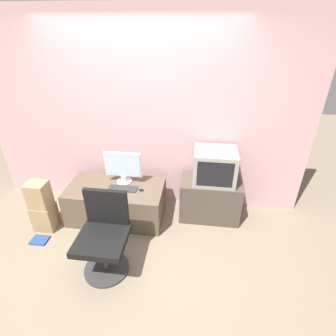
{
  "coord_description": "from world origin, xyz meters",
  "views": [
    {
      "loc": [
        0.77,
        -1.94,
        2.42
      ],
      "look_at": [
        0.39,
        0.99,
        0.74
      ],
      "focal_mm": 28.0,
      "sensor_mm": 36.0,
      "label": 1
    }
  ],
  "objects_px": {
    "crt_tv": "(215,166)",
    "book": "(40,240)",
    "main_monitor": "(123,168)",
    "office_chair": "(104,237)",
    "keyboard": "(123,188)",
    "mouse": "(141,190)",
    "cardboard_box_lower": "(45,217)"
  },
  "relations": [
    {
      "from": "crt_tv",
      "to": "book",
      "type": "height_order",
      "value": "crt_tv"
    },
    {
      "from": "main_monitor",
      "to": "office_chair",
      "type": "xyz_separation_m",
      "value": [
        0.05,
        -0.98,
        -0.29
      ]
    },
    {
      "from": "keyboard",
      "to": "office_chair",
      "type": "height_order",
      "value": "office_chair"
    },
    {
      "from": "mouse",
      "to": "office_chair",
      "type": "relative_size",
      "value": 0.07
    },
    {
      "from": "keyboard",
      "to": "crt_tv",
      "type": "bearing_deg",
      "value": 10.98
    },
    {
      "from": "office_chair",
      "to": "cardboard_box_lower",
      "type": "relative_size",
      "value": 2.57
    },
    {
      "from": "main_monitor",
      "to": "crt_tv",
      "type": "distance_m",
      "value": 1.2
    },
    {
      "from": "crt_tv",
      "to": "cardboard_box_lower",
      "type": "relative_size",
      "value": 1.51
    },
    {
      "from": "keyboard",
      "to": "crt_tv",
      "type": "distance_m",
      "value": 1.22
    },
    {
      "from": "main_monitor",
      "to": "keyboard",
      "type": "height_order",
      "value": "main_monitor"
    },
    {
      "from": "mouse",
      "to": "crt_tv",
      "type": "distance_m",
      "value": 0.99
    },
    {
      "from": "keyboard",
      "to": "mouse",
      "type": "relative_size",
      "value": 5.67
    },
    {
      "from": "keyboard",
      "to": "office_chair",
      "type": "xyz_separation_m",
      "value": [
        0.02,
        -0.81,
        -0.07
      ]
    },
    {
      "from": "main_monitor",
      "to": "keyboard",
      "type": "bearing_deg",
      "value": -81.05
    },
    {
      "from": "crt_tv",
      "to": "office_chair",
      "type": "distance_m",
      "value": 1.59
    },
    {
      "from": "office_chair",
      "to": "book",
      "type": "height_order",
      "value": "office_chair"
    },
    {
      "from": "cardboard_box_lower",
      "to": "crt_tv",
      "type": "bearing_deg",
      "value": 13.99
    },
    {
      "from": "keyboard",
      "to": "book",
      "type": "xyz_separation_m",
      "value": [
        -0.96,
        -0.56,
        -0.48
      ]
    },
    {
      "from": "office_chair",
      "to": "crt_tv",
      "type": "bearing_deg",
      "value": 42.19
    },
    {
      "from": "book",
      "to": "keyboard",
      "type": "bearing_deg",
      "value": 30.53
    },
    {
      "from": "keyboard",
      "to": "main_monitor",
      "type": "bearing_deg",
      "value": 98.95
    },
    {
      "from": "keyboard",
      "to": "cardboard_box_lower",
      "type": "bearing_deg",
      "value": -162.56
    },
    {
      "from": "main_monitor",
      "to": "crt_tv",
      "type": "xyz_separation_m",
      "value": [
        1.19,
        0.06,
        0.08
      ]
    },
    {
      "from": "keyboard",
      "to": "book",
      "type": "bearing_deg",
      "value": -149.47
    },
    {
      "from": "keyboard",
      "to": "mouse",
      "type": "distance_m",
      "value": 0.25
    },
    {
      "from": "main_monitor",
      "to": "keyboard",
      "type": "xyz_separation_m",
      "value": [
        0.03,
        -0.17,
        -0.22
      ]
    },
    {
      "from": "cardboard_box_lower",
      "to": "book",
      "type": "distance_m",
      "value": 0.3
    },
    {
      "from": "keyboard",
      "to": "cardboard_box_lower",
      "type": "distance_m",
      "value": 1.08
    },
    {
      "from": "main_monitor",
      "to": "book",
      "type": "height_order",
      "value": "main_monitor"
    },
    {
      "from": "keyboard",
      "to": "office_chair",
      "type": "bearing_deg",
      "value": -88.45
    },
    {
      "from": "mouse",
      "to": "cardboard_box_lower",
      "type": "height_order",
      "value": "mouse"
    },
    {
      "from": "main_monitor",
      "to": "office_chair",
      "type": "height_order",
      "value": "main_monitor"
    }
  ]
}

